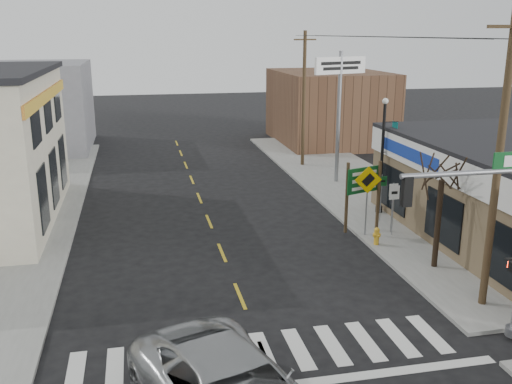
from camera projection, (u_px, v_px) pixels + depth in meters
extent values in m
plane|color=black|center=(267.00, 361.00, 15.36)|extent=(140.00, 140.00, 0.00)
cube|color=gray|center=(380.00, 203.00, 29.38)|extent=(6.00, 38.00, 0.13)
cube|color=gray|center=(9.00, 226.00, 25.79)|extent=(6.00, 38.00, 0.13)
cube|color=gold|center=(222.00, 253.00, 22.89)|extent=(0.12, 56.00, 0.01)
cube|color=silver|center=(263.00, 353.00, 15.74)|extent=(11.00, 2.20, 0.01)
cube|color=brown|center=(329.00, 107.00, 45.25)|extent=(8.00, 10.00, 5.60)
cube|color=slate|center=(27.00, 107.00, 42.44)|extent=(9.00, 10.00, 6.40)
cylinder|color=gray|center=(470.00, 173.00, 14.67)|extent=(3.86, 0.14, 0.14)
cube|color=black|center=(407.00, 191.00, 14.44)|extent=(0.25, 0.19, 0.79)
cube|color=#0E481D|center=(508.00, 161.00, 14.81)|extent=(0.83, 0.05, 0.48)
cube|color=#463520|center=(347.00, 198.00, 24.41)|extent=(0.11, 0.11, 3.12)
cube|color=#463520|center=(378.00, 196.00, 24.70)|extent=(0.11, 0.11, 3.12)
cube|color=#0B4518|center=(364.00, 180.00, 24.29)|extent=(1.78, 0.05, 1.11)
cylinder|color=gold|center=(377.00, 238.00, 23.35)|extent=(0.21, 0.21, 0.59)
sphere|color=gold|center=(377.00, 230.00, 23.26)|extent=(0.23, 0.23, 0.23)
cylinder|color=gray|center=(367.00, 204.00, 24.18)|extent=(0.07, 0.07, 2.78)
cube|color=#CBA200|center=(368.00, 180.00, 23.86)|extent=(1.18, 0.03, 1.18)
cylinder|color=black|center=(382.00, 159.00, 26.93)|extent=(0.14, 0.14, 5.30)
sphere|color=silver|center=(385.00, 101.00, 26.20)|extent=(0.29, 0.29, 0.29)
cube|color=#095452|center=(394.00, 137.00, 26.77)|extent=(0.02, 0.56, 1.43)
cylinder|color=gray|center=(339.00, 118.00, 32.39)|extent=(0.22, 0.22, 7.43)
cube|color=white|center=(341.00, 65.00, 31.60)|extent=(3.50, 0.18, 0.93)
cylinder|color=black|center=(438.00, 224.00, 20.81)|extent=(0.21, 0.21, 3.31)
ellipsoid|color=black|center=(475.00, 233.00, 23.55)|extent=(1.12, 1.12, 0.84)
cylinder|color=#4C3E26|center=(498.00, 164.00, 17.12)|extent=(0.24, 0.24, 9.16)
cylinder|color=#3A221C|center=(304.00, 99.00, 36.43)|extent=(0.22, 0.22, 8.53)
cube|color=#3A221C|center=(305.00, 40.00, 35.43)|extent=(1.48, 0.09, 0.09)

